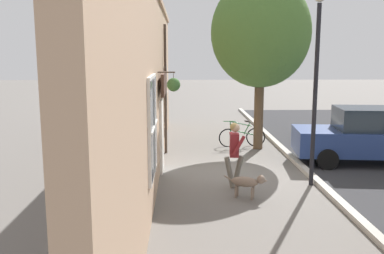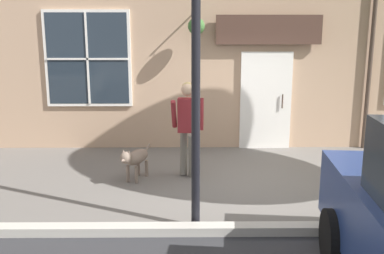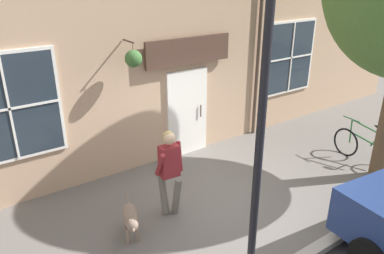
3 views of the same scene
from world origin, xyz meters
name	(u,v)px [view 3 (image 3 of 3)]	position (x,y,z in m)	size (l,w,h in m)	color
ground_plane	(227,199)	(0.00, 0.00, 0.00)	(90.00, 90.00, 0.00)	#66605B
storefront_facade	(163,54)	(-2.34, 0.02, 2.49)	(0.95, 18.00, 4.98)	tan
pedestrian_walking	(169,166)	(-0.25, -1.16, 1.00)	(0.53, 0.57, 1.67)	#6B665B
dog_on_leash	(131,218)	(-0.04, -2.06, 0.40)	(1.00, 0.48, 0.62)	#7F6B5B
leaning_bicycle	(367,147)	(0.65, 3.70, 0.38)	(1.74, 0.25, 1.01)	black
street_lamp	(266,63)	(1.79, -1.06, 3.22)	(0.32, 0.32, 4.95)	black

